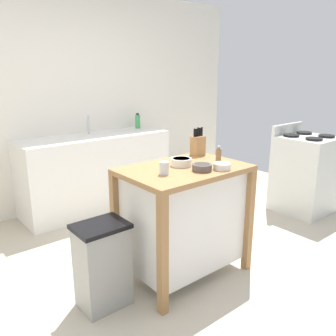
# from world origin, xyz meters

# --- Properties ---
(ground_plane) EXTENTS (6.44, 6.44, 0.00)m
(ground_plane) POSITION_xyz_m (0.00, 0.00, 0.00)
(ground_plane) COLOR #BCB29E
(ground_plane) RESTS_ON ground
(wall_back) EXTENTS (5.44, 0.10, 2.60)m
(wall_back) POSITION_xyz_m (0.00, 2.16, 1.30)
(wall_back) COLOR silver
(wall_back) RESTS_ON ground
(kitchen_island) EXTENTS (0.98, 0.66, 0.92)m
(kitchen_island) POSITION_xyz_m (0.14, 0.04, 0.51)
(kitchen_island) COLOR #9E7042
(kitchen_island) RESTS_ON ground
(knife_block) EXTENTS (0.11, 0.09, 0.25)m
(knife_block) POSITION_xyz_m (0.51, 0.27, 1.01)
(knife_block) COLOR #AD7F4C
(knife_block) RESTS_ON kitchen_island
(bowl_stoneware_deep) EXTENTS (0.13, 0.13, 0.05)m
(bowl_stoneware_deep) POSITION_xyz_m (0.32, -0.19, 0.94)
(bowl_stoneware_deep) COLOR silver
(bowl_stoneware_deep) RESTS_ON kitchen_island
(bowl_ceramic_small) EXTENTS (0.15, 0.15, 0.05)m
(bowl_ceramic_small) POSITION_xyz_m (0.17, -0.12, 0.95)
(bowl_ceramic_small) COLOR #564C47
(bowl_ceramic_small) RESTS_ON kitchen_island
(bowl_ceramic_wide) EXTENTS (0.17, 0.17, 0.06)m
(bowl_ceramic_wide) POSITION_xyz_m (0.15, 0.09, 0.95)
(bowl_ceramic_wide) COLOR silver
(bowl_ceramic_wide) RESTS_ON kitchen_island
(drinking_cup) EXTENTS (0.07, 0.07, 0.09)m
(drinking_cup) POSITION_xyz_m (-0.11, -0.01, 0.96)
(drinking_cup) COLOR silver
(drinking_cup) RESTS_ON kitchen_island
(pepper_grinder) EXTENTS (0.04, 0.04, 0.15)m
(pepper_grinder) POSITION_xyz_m (0.41, -0.06, 0.99)
(pepper_grinder) COLOR olive
(pepper_grinder) RESTS_ON kitchen_island
(trash_bin) EXTENTS (0.36, 0.28, 0.63)m
(trash_bin) POSITION_xyz_m (-0.59, 0.09, 0.32)
(trash_bin) COLOR gray
(trash_bin) RESTS_ON ground
(sink_counter) EXTENTS (1.80, 0.60, 0.91)m
(sink_counter) POSITION_xyz_m (0.29, 1.81, 0.46)
(sink_counter) COLOR white
(sink_counter) RESTS_ON ground
(sink_faucet) EXTENTS (0.02, 0.02, 0.22)m
(sink_faucet) POSITION_xyz_m (0.29, 1.95, 1.02)
(sink_faucet) COLOR #B7BCC1
(sink_faucet) RESTS_ON sink_counter
(bottle_hand_soap) EXTENTS (0.06, 0.06, 0.20)m
(bottle_hand_soap) POSITION_xyz_m (1.00, 1.93, 1.00)
(bottle_hand_soap) COLOR green
(bottle_hand_soap) RESTS_ON sink_counter
(stove) EXTENTS (0.60, 0.60, 1.03)m
(stove) POSITION_xyz_m (2.17, 0.15, 0.46)
(stove) COLOR silver
(stove) RESTS_ON ground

